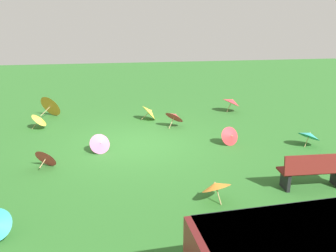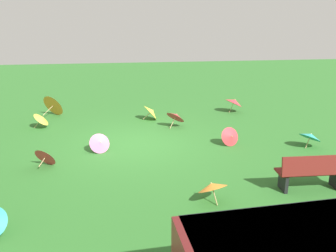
# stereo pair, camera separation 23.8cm
# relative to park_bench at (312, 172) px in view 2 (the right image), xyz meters

# --- Properties ---
(ground) EXTENTS (40.00, 40.00, 0.00)m
(ground) POSITION_rel_park_bench_xyz_m (3.86, -3.69, -0.47)
(ground) COLOR #2D6B28
(park_bench) EXTENTS (1.62, 0.54, 0.90)m
(park_bench) POSITION_rel_park_bench_xyz_m (0.00, 0.00, 0.00)
(park_bench) COLOR maroon
(park_bench) RESTS_ON ground
(parasol_pink_0) EXTENTS (0.72, 0.66, 0.58)m
(parasol_pink_0) POSITION_rel_park_bench_xyz_m (4.95, -3.09, -0.17)
(parasol_pink_0) COLOR tan
(parasol_pink_0) RESTS_ON ground
(parasol_orange_0) EXTENTS (1.08, 1.04, 0.92)m
(parasol_orange_0) POSITION_rel_park_bench_xyz_m (6.94, -7.45, -0.00)
(parasol_orange_0) COLOR tan
(parasol_orange_0) RESTS_ON ground
(parasol_teal_0) EXTENTS (0.90, 0.90, 0.58)m
(parasol_teal_0) POSITION_rel_park_bench_xyz_m (-1.42, -2.65, -0.10)
(parasol_teal_0) COLOR tan
(parasol_teal_0) RESTS_ON ground
(parasol_red_0) EXTENTS (0.68, 0.60, 0.60)m
(parasol_red_0) POSITION_rel_park_bench_xyz_m (0.95, -3.11, -0.17)
(parasol_red_0) COLOR tan
(parasol_red_0) RESTS_ON ground
(parasol_yellow_0) EXTENTS (0.61, 0.64, 0.61)m
(parasol_yellow_0) POSITION_rel_park_bench_xyz_m (7.12, -5.77, -0.10)
(parasol_yellow_0) COLOR tan
(parasol_yellow_0) RESTS_ON ground
(parasol_red_1) EXTENTS (0.74, 0.67, 0.59)m
(parasol_red_1) POSITION_rel_park_bench_xyz_m (6.34, -2.27, -0.17)
(parasol_red_1) COLOR tan
(parasol_red_1) RESTS_ON ground
(parasol_red_2) EXTENTS (0.92, 0.93, 0.69)m
(parasol_red_2) POSITION_rel_park_bench_xyz_m (2.33, -5.27, -0.05)
(parasol_red_2) COLOR tan
(parasol_red_2) RESTS_ON ground
(parasol_orange_1) EXTENTS (0.87, 0.86, 0.59)m
(parasol_orange_1) POSITION_rel_park_bench_xyz_m (2.42, 0.22, -0.09)
(parasol_orange_1) COLOR tan
(parasol_orange_1) RESTS_ON ground
(parasol_red_3) EXTENTS (0.91, 0.91, 0.70)m
(parasol_red_3) POSITION_rel_park_bench_xyz_m (-0.40, -6.97, -0.01)
(parasol_red_3) COLOR tan
(parasol_red_3) RESTS_ON ground
(parasol_yellow_1) EXTENTS (0.69, 0.81, 0.65)m
(parasol_yellow_1) POSITION_rel_park_bench_xyz_m (3.13, -6.33, -0.14)
(parasol_yellow_1) COLOR tan
(parasol_yellow_1) RESTS_ON ground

